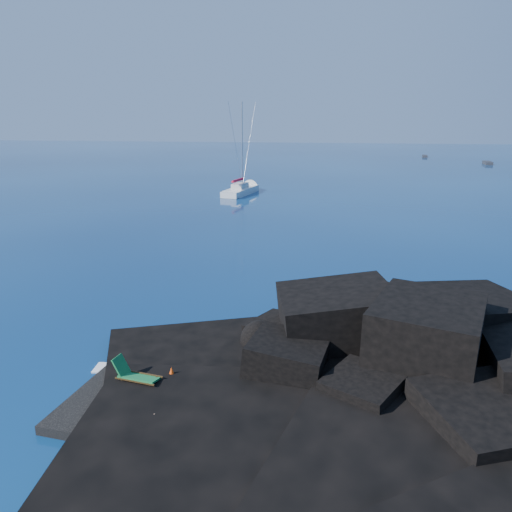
{
  "coord_description": "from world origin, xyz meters",
  "views": [
    {
      "loc": [
        9.71,
        -15.32,
        10.43
      ],
      "look_at": [
        4.86,
        14.48,
        2.0
      ],
      "focal_mm": 35.0,
      "sensor_mm": 36.0,
      "label": 1
    }
  ],
  "objects": [
    {
      "name": "marker_cone",
      "position": [
        3.55,
        1.69,
        0.63
      ],
      "size": [
        0.43,
        0.43,
        0.56
      ],
      "primitive_type": "cone",
      "rotation": [
        0.0,
        0.0,
        -0.2
      ],
      "color": "#FF4B0D",
      "rests_on": "beach"
    },
    {
      "name": "deck_chair",
      "position": [
        2.47,
        1.02,
        0.96
      ],
      "size": [
        1.87,
        1.06,
        1.21
      ],
      "primitive_type": null,
      "rotation": [
        0.0,
        0.0,
        -0.17
      ],
      "color": "#197039",
      "rests_on": "beach"
    },
    {
      "name": "towel",
      "position": [
        3.42,
        -1.11,
        0.38
      ],
      "size": [
        2.06,
        1.0,
        0.05
      ],
      "primitive_type": "cube",
      "rotation": [
        0.0,
        0.0,
        0.02
      ],
      "color": "silver",
      "rests_on": "beach"
    },
    {
      "name": "sailboat",
      "position": [
        -3.56,
        53.29,
        0.0
      ],
      "size": [
        4.67,
        12.22,
        12.54
      ],
      "primitive_type": null,
      "rotation": [
        0.0,
        0.0,
        -0.19
      ],
      "color": "white",
      "rests_on": "ground"
    },
    {
      "name": "headland",
      "position": [
        13.0,
        3.0,
        0.0
      ],
      "size": [
        24.0,
        24.0,
        3.6
      ],
      "primitive_type": null,
      "color": "black",
      "rests_on": "ground"
    },
    {
      "name": "sunbather",
      "position": [
        3.42,
        -1.11,
        0.52
      ],
      "size": [
        1.79,
        0.47,
        0.24
      ],
      "primitive_type": null,
      "rotation": [
        0.0,
        0.0,
        0.02
      ],
      "color": "#E7A779",
      "rests_on": "towel"
    },
    {
      "name": "beach",
      "position": [
        4.5,
        0.5,
        0.0
      ],
      "size": [
        9.08,
        6.86,
        0.7
      ],
      "primitive_type": "cube",
      "rotation": [
        0.0,
        0.0,
        -0.1
      ],
      "color": "black",
      "rests_on": "ground"
    },
    {
      "name": "distant_boat_a",
      "position": [
        32.7,
        126.78,
        0.0
      ],
      "size": [
        1.75,
        4.21,
        0.55
      ],
      "primitive_type": "cube",
      "rotation": [
        0.0,
        0.0,
        -0.12
      ],
      "color": "#2A2A30",
      "rests_on": "ground"
    },
    {
      "name": "surf_foam",
      "position": [
        5.0,
        5.0,
        0.0
      ],
      "size": [
        10.0,
        8.0,
        0.06
      ],
      "primitive_type": null,
      "color": "white",
      "rests_on": "ground"
    },
    {
      "name": "distant_boat_b",
      "position": [
        43.5,
        107.28,
        0.0
      ],
      "size": [
        1.92,
        5.01,
        0.65
      ],
      "primitive_type": "cube",
      "rotation": [
        0.0,
        0.0,
        -0.08
      ],
      "color": "#292A2F",
      "rests_on": "ground"
    },
    {
      "name": "ground",
      "position": [
        0.0,
        0.0,
        0.0
      ],
      "size": [
        400.0,
        400.0,
        0.0
      ],
      "primitive_type": "plane",
      "color": "#04163B",
      "rests_on": "ground"
    }
  ]
}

